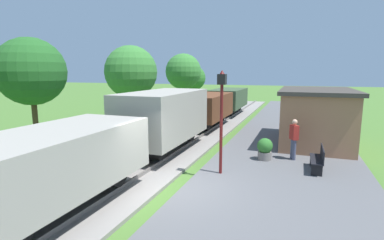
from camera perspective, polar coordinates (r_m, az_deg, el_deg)
ground_plane at (r=9.57m, az=-3.37°, el=-14.46°), size 160.00×160.00×0.00m
platform_slab at (r=8.85m, az=16.79°, el=-16.08°), size 6.00×60.00×0.25m
track_ballast at (r=10.68m, az=-15.52°, el=-11.86°), size 3.80×60.00×0.12m
rail_near at (r=10.25m, az=-12.21°, el=-11.87°), size 0.07×60.00×0.14m
rail_far at (r=11.05m, az=-18.63°, el=-10.56°), size 0.07×60.00×0.14m
freight_train at (r=16.59m, az=-0.88°, el=1.13°), size 2.50×26.00×2.72m
station_hut at (r=16.16m, az=23.16°, el=0.76°), size 3.50×5.80×2.78m
bench_near_hut at (r=11.74m, az=23.68°, el=-6.98°), size 0.42×1.50×0.91m
bench_down_platform at (r=21.17m, az=22.30°, el=0.15°), size 0.42×1.50×0.91m
person_waiting at (r=12.75m, az=19.45°, el=-3.30°), size 0.39×0.45×1.71m
potted_planter at (r=12.48m, az=14.17°, el=-5.50°), size 0.64×0.64×0.92m
lamp_post_near at (r=10.15m, az=5.86°, el=3.31°), size 0.28×0.28×3.70m
tree_trackside_mid at (r=17.28m, az=-29.16°, el=8.30°), size 3.50×3.50×5.65m
tree_trackside_far at (r=23.82m, az=-11.95°, el=9.25°), size 4.17×4.17×5.98m
tree_field_left at (r=30.67m, az=-1.73°, el=9.51°), size 3.73×3.73×5.80m
tree_field_distant at (r=38.55m, az=0.25°, el=8.27°), size 3.25×3.25×4.73m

